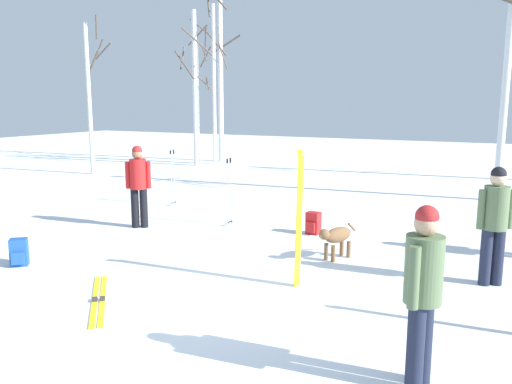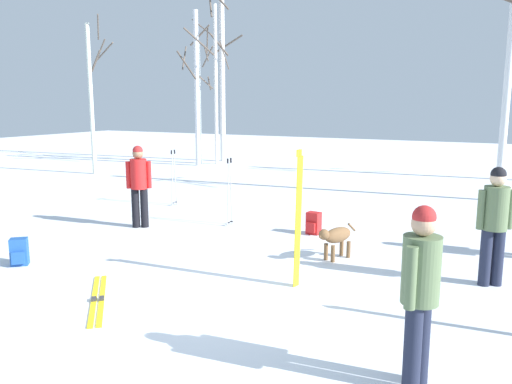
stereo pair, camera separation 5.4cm
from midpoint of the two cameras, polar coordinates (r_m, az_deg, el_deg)
ground_plane at (r=7.15m, az=-6.08°, el=-11.40°), size 60.00×60.00×0.00m
person_1 at (r=7.98m, az=24.85°, el=-2.66°), size 0.46×0.34×1.72m
person_2 at (r=10.89m, az=-13.08°, el=1.19°), size 0.46×0.34×1.72m
person_3 at (r=4.89m, az=17.76°, el=-9.86°), size 0.34×0.51×1.72m
dog at (r=8.66m, az=8.72°, el=-4.93°), size 0.44×0.84×0.57m
ski_pair_planted_0 at (r=7.23m, az=4.59°, el=-3.04°), size 0.05×0.20×1.96m
ski_pair_lying_0 at (r=7.29m, az=-17.27°, el=-11.30°), size 1.36×1.49×0.05m
ski_poles_0 at (r=13.10m, az=-9.36°, el=1.76°), size 0.07×0.23×1.41m
ski_poles_1 at (r=10.82m, az=-3.15°, el=0.24°), size 0.07×0.23×1.44m
backpack_0 at (r=9.13m, az=-24.99°, el=-6.12°), size 0.34×0.35×0.44m
backpack_1 at (r=10.28m, az=6.22°, el=-3.48°), size 0.28×0.31×0.44m
birch_tree_0 at (r=19.51m, az=-18.04°, el=10.19°), size 1.21×0.90×5.57m
birch_tree_1 at (r=22.03m, az=-6.60°, el=10.31°), size 1.44×1.44×5.59m
birch_tree_2 at (r=21.20m, az=-6.88°, el=11.57°), size 1.54×1.40×6.16m
birch_tree_3 at (r=22.75m, az=-4.08°, el=13.74°), size 1.43×1.53×7.87m
birch_tree_4 at (r=21.57m, az=-4.79°, el=11.95°), size 1.35×1.36×6.46m
birch_tree_5 at (r=14.93m, az=26.12°, el=13.48°), size 1.55×1.55×7.29m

